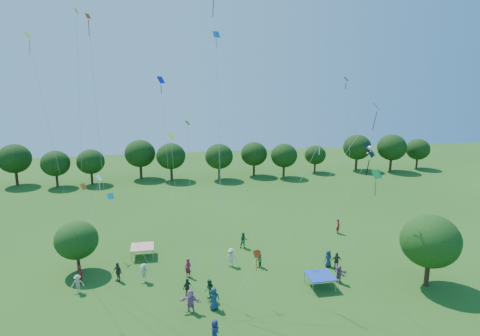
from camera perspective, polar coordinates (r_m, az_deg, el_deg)
name	(u,v)px	position (r m, az deg, el deg)	size (l,w,h in m)	color
near_tree_north	(76,240)	(41.75, -20.97, -8.95)	(3.87, 3.87, 4.81)	#422B19
near_tree_east	(430,241)	(39.59, 24.04, -8.90)	(4.91, 4.91, 6.26)	#422B19
treeline	(183,155)	(72.75, -7.63, 1.68)	(88.01, 8.77, 6.77)	#422B19
tent_red_stripe	(142,247)	(43.84, -12.89, -10.21)	(2.20, 2.20, 1.10)	red
tent_blue	(320,276)	(37.81, 10.63, -13.96)	(2.20, 2.20, 1.10)	#1B3DB0
crowd_person_0	(215,331)	(30.75, -3.40, -20.92)	(0.84, 0.45, 1.71)	navy
crowd_person_1	(81,274)	(40.23, -20.49, -13.16)	(0.64, 0.41, 1.73)	maroon
crowd_person_2	(209,290)	(35.43, -4.11, -15.94)	(0.89, 0.48, 1.81)	#2B6533
crowd_person_3	(231,257)	(40.99, -1.19, -11.80)	(1.13, 0.51, 1.73)	beige
crowd_person_4	(336,261)	(41.24, 12.72, -12.01)	(0.99, 0.45, 1.69)	#473E39
crowd_person_5	(191,301)	(34.10, -6.61, -17.20)	(1.70, 0.61, 1.82)	#A7619B
crowd_person_6	(214,298)	(34.28, -3.49, -16.97)	(0.90, 0.48, 1.82)	navy
crowd_person_7	(188,268)	(39.21, -6.93, -13.10)	(0.64, 0.41, 1.72)	maroon
crowd_person_8	(258,259)	(40.76, 2.47, -12.00)	(0.83, 0.45, 1.68)	#245323
crowd_person_9	(78,284)	(38.92, -20.83, -14.23)	(1.02, 0.46, 1.56)	#B0AA8D
crowd_person_10	(187,287)	(36.24, -7.05, -15.53)	(0.91, 0.41, 1.56)	#37342C
crowd_person_11	(339,274)	(38.97, 13.05, -13.62)	(1.49, 0.53, 1.60)	#94568E
crowd_person_12	(328,258)	(41.68, 11.69, -11.73)	(0.80, 0.43, 1.62)	navy
crowd_person_13	(338,226)	(49.87, 12.96, -7.58)	(0.64, 0.41, 1.71)	maroon
crowd_person_14	(244,240)	(44.79, 0.49, -9.63)	(0.83, 0.45, 1.69)	#285E35
crowd_person_15	(144,273)	(39.04, -12.67, -13.47)	(1.10, 0.49, 1.69)	#B3B28F
crowd_person_16	(118,272)	(39.74, -15.99, -13.16)	(1.01, 0.46, 1.71)	#433936
pirate_kite	(368,153)	(31.24, 16.69, 1.98)	(4.59, 3.18, 11.74)	black
red_high_kite	(215,28)	(37.19, -3.37, 18.14)	(1.30, 10.40, 25.02)	red
small_kite_0	(96,108)	(32.70, -18.61, 7.63)	(0.55, 0.43, 20.47)	#EC4F0D
small_kite_1	(79,96)	(38.05, -20.66, 8.93)	(1.23, 0.88, 21.47)	#EAB10C
small_kite_2	(41,92)	(38.61, -25.03, 9.22)	(2.63, 0.63, 19.62)	yellow
small_kite_3	(190,183)	(29.57, -6.73, -1.95)	(0.40, 2.30, 13.33)	#227A16
small_kite_4	(164,115)	(36.48, -10.14, 6.95)	(1.00, 2.34, 16.20)	#1618DD
small_kite_5	(344,155)	(28.15, 13.74, 1.74)	(8.11, 3.65, 14.72)	purple
small_kite_6	(305,171)	(29.33, 8.62, -0.39)	(5.69, 1.50, 12.45)	silver
small_kite_7	(131,232)	(28.07, -14.34, -8.31)	(4.38, 0.41, 9.28)	#0DA6CF
small_kite_8	(255,259)	(33.68, 2.05, -11.99)	(2.37, 1.98, 3.11)	red
small_kite_9	(83,195)	(42.73, -20.19, -3.45)	(0.54, 3.92, 6.26)	#FF600D
small_kite_10	(173,165)	(32.98, -8.87, 0.43)	(0.95, 3.52, 12.17)	#C7FD16
small_kite_11	(373,191)	(31.92, 17.29, -2.93)	(2.64, 7.13, 10.00)	green
small_kite_12	(218,79)	(41.96, -3.00, 11.75)	(0.72, 5.23, 20.38)	#1273B9
small_kite_13	(349,130)	(38.55, 14.27, 4.96)	(1.39, 1.65, 16.12)	purple
small_kite_14	(97,188)	(43.78, -18.55, -2.52)	(1.90, 5.37, 6.67)	white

